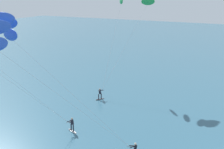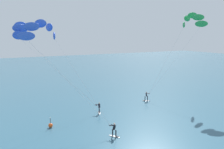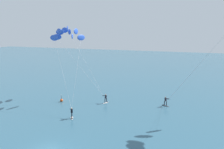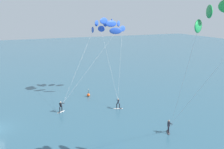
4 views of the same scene
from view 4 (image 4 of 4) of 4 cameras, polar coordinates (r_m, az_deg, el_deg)
The scene contains 4 objects.
kitesurfer_nearshore at distance 51.27m, azimuth 0.02°, elevation 9.51°, with size 12.03×6.80×13.59m.
kitesurfer_mid_water at distance 48.50m, azimuth -1.96°, elevation 9.52°, with size 9.59×12.57×13.83m.
kitesurfer_far_out at distance 25.56m, azimuth 21.79°, elevation 10.04°, with size 11.12×6.61×15.88m.
marker_buoy at distance 49.85m, azimuth -4.88°, elevation -4.19°, with size 0.56×0.56×1.38m.
Camera 4 is at (36.67, 0.81, 14.91)m, focal length 44.44 mm.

